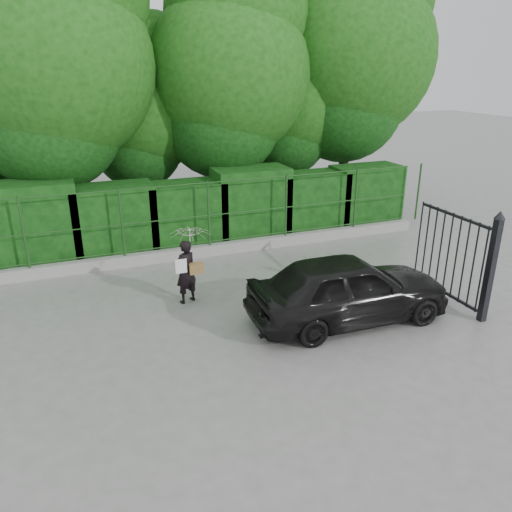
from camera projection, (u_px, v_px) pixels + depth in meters
name	position (u px, v px, depth m)	size (l,w,h in m)	color
ground	(254.00, 333.00, 9.87)	(80.00, 80.00, 0.00)	gray
kerb	(196.00, 252.00, 13.74)	(14.00, 0.25, 0.30)	#9E9E99
fence	(202.00, 214.00, 13.43)	(14.13, 0.06, 1.80)	#1E481A
hedge	(185.00, 213.00, 14.29)	(14.20, 1.20, 2.21)	black
trees	(199.00, 77.00, 15.33)	(17.10, 6.15, 8.08)	black
gate	(473.00, 259.00, 10.36)	(0.22, 2.33, 2.36)	black
woman	(189.00, 253.00, 10.85)	(0.91, 0.92, 1.71)	black
car	(348.00, 288.00, 10.16)	(1.68, 4.16, 1.42)	black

